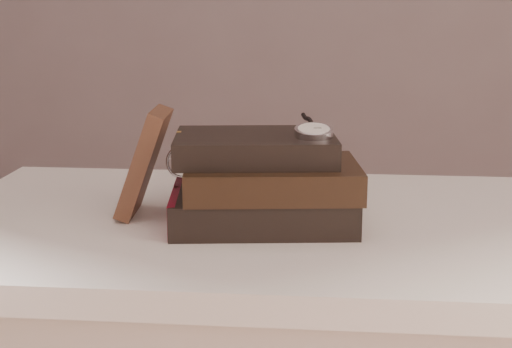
{
  "coord_description": "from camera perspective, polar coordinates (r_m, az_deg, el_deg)",
  "views": [
    {
      "loc": [
        0.09,
        -0.73,
        1.08
      ],
      "look_at": [
        -0.01,
        0.32,
        0.82
      ],
      "focal_mm": 52.28,
      "sensor_mm": 36.0,
      "label": 1
    }
  ],
  "objects": [
    {
      "name": "pocket_watch",
      "position": [
        1.06,
        4.4,
        3.35
      ],
      "size": [
        0.06,
        0.16,
        0.02
      ],
      "color": "silver",
      "rests_on": "book_stack"
    },
    {
      "name": "journal",
      "position": [
        1.14,
        -8.56,
        0.9
      ],
      "size": [
        0.09,
        0.11,
        0.16
      ],
      "primitive_type": "cube",
      "rotation": [
        0.0,
        0.35,
        0.06
      ],
      "color": "#3C2117",
      "rests_on": "table"
    },
    {
      "name": "book_stack",
      "position": [
        1.08,
        0.61,
        -0.7
      ],
      "size": [
        0.29,
        0.21,
        0.13
      ],
      "color": "black",
      "rests_on": "table"
    },
    {
      "name": "eyeglasses",
      "position": [
        1.17,
        -4.2,
        0.99
      ],
      "size": [
        0.12,
        0.14,
        0.05
      ],
      "color": "silver",
      "rests_on": "book_stack"
    },
    {
      "name": "table",
      "position": [
        1.16,
        0.5,
        -7.7
      ],
      "size": [
        1.0,
        0.6,
        0.75
      ],
      "color": "white",
      "rests_on": "ground"
    }
  ]
}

